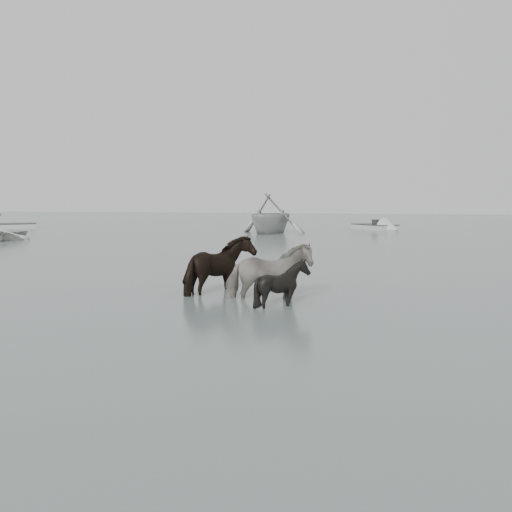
# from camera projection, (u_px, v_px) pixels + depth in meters

# --- Properties ---
(ground) EXTENTS (140.00, 140.00, 0.00)m
(ground) POSITION_uv_depth(u_px,v_px,m) (312.00, 307.00, 12.27)
(ground) COLOR #53635F
(ground) RESTS_ON ground
(pony_pinto) EXTENTS (2.15, 1.39, 1.68)m
(pony_pinto) POSITION_uv_depth(u_px,v_px,m) (268.00, 263.00, 13.12)
(pony_pinto) COLOR black
(pony_pinto) RESTS_ON ground
(pony_dark) EXTENTS (1.51, 1.74, 1.68)m
(pony_dark) POSITION_uv_depth(u_px,v_px,m) (221.00, 259.00, 13.95)
(pony_dark) COLOR black
(pony_dark) RESTS_ON ground
(pony_black) EXTENTS (1.13, 1.01, 1.22)m
(pony_black) POSITION_uv_depth(u_px,v_px,m) (282.00, 278.00, 12.26)
(pony_black) COLOR black
(pony_black) RESTS_ON ground
(rowboat_trail) EXTENTS (5.63, 6.12, 2.69)m
(rowboat_trail) POSITION_uv_depth(u_px,v_px,m) (271.00, 212.00, 36.82)
(rowboat_trail) COLOR #AEB0AD
(rowboat_trail) RESTS_ON ground
(skiff_outer) EXTENTS (5.62, 4.94, 0.75)m
(skiff_outer) POSITION_uv_depth(u_px,v_px,m) (5.00, 224.00, 42.28)
(skiff_outer) COLOR #B2B2AD
(skiff_outer) RESTS_ON ground
(skiff_mid) EXTENTS (4.31, 4.41, 0.75)m
(skiff_mid) POSITION_uv_depth(u_px,v_px,m) (375.00, 224.00, 41.17)
(skiff_mid) COLOR #A9ACA9
(skiff_mid) RESTS_ON ground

